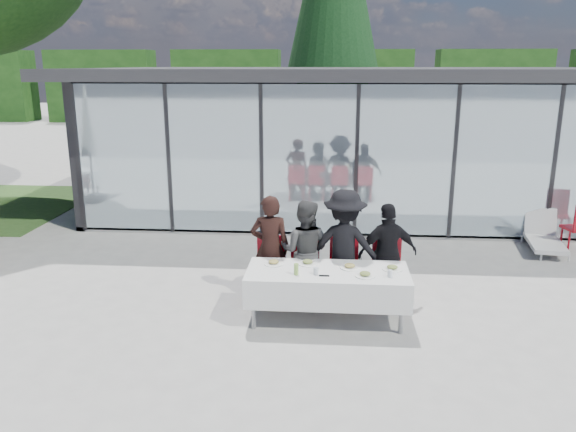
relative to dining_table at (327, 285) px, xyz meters
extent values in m
plane|color=#A4A29B|center=(-0.50, -0.03, -0.54)|extent=(90.00, 90.00, 0.00)
cube|color=gray|center=(1.50, 7.97, -0.49)|extent=(14.00, 8.00, 0.10)
cube|color=black|center=(1.50, 11.87, 1.06)|extent=(14.00, 0.20, 3.20)
cube|color=black|center=(-5.40, 7.97, 1.06)|extent=(0.20, 8.00, 3.20)
cube|color=silver|center=(1.50, 4.00, 1.06)|extent=(13.60, 0.06, 3.10)
cube|color=#2D2D30|center=(1.50, 7.57, 2.78)|extent=(14.80, 8.80, 0.24)
cube|color=#262628|center=(-5.30, 4.00, 1.06)|extent=(0.08, 0.10, 3.10)
cube|color=#262628|center=(-3.35, 4.00, 1.06)|extent=(0.08, 0.10, 3.10)
cube|color=#262628|center=(-1.41, 4.00, 1.06)|extent=(0.08, 0.10, 3.10)
cube|color=#262628|center=(0.53, 4.00, 1.06)|extent=(0.08, 0.10, 3.10)
cube|color=#262628|center=(2.47, 4.00, 1.06)|extent=(0.08, 0.10, 3.10)
cube|color=#262628|center=(4.42, 4.00, 1.06)|extent=(0.08, 0.10, 3.10)
cube|color=#AC0B17|center=(-1.00, 6.47, -0.09)|extent=(0.45, 0.45, 0.90)
cube|color=#AC0B17|center=(0.50, 6.97, -0.09)|extent=(0.45, 0.45, 0.90)
cube|color=#AC0B17|center=(3.00, 6.47, -0.09)|extent=(0.45, 0.45, 0.90)
cube|color=#AC0B17|center=(5.00, 7.17, -0.09)|extent=(0.45, 0.45, 0.90)
cube|color=#163811|center=(-14.50, 27.97, 1.66)|extent=(6.50, 2.00, 4.40)
cube|color=#163811|center=(-6.50, 27.97, 1.66)|extent=(6.50, 2.00, 4.40)
cube|color=#163811|center=(1.50, 27.97, 1.66)|extent=(6.50, 2.00, 4.40)
cube|color=#163811|center=(9.50, 27.97, 1.66)|extent=(6.50, 2.00, 4.40)
cube|color=silver|center=(0.00, 0.00, 0.00)|extent=(2.26, 0.96, 0.42)
cylinder|color=gray|center=(-1.00, -0.35, -0.18)|extent=(0.06, 0.06, 0.71)
cylinder|color=gray|center=(1.00, -0.35, -0.18)|extent=(0.06, 0.06, 0.71)
cylinder|color=gray|center=(-1.00, 0.35, -0.18)|extent=(0.06, 0.06, 0.71)
cylinder|color=gray|center=(1.00, 0.35, -0.18)|extent=(0.06, 0.06, 0.71)
imported|color=black|center=(-0.88, 0.70, 0.29)|extent=(0.62, 0.62, 1.65)
cube|color=#AC0B17|center=(-0.88, 0.66, -0.09)|extent=(0.44, 0.44, 0.05)
cube|color=#AC0B17|center=(-0.88, 0.86, 0.16)|extent=(0.44, 0.04, 0.55)
cylinder|color=#AC0B17|center=(-1.06, 0.48, -0.32)|extent=(0.04, 0.04, 0.43)
cylinder|color=#AC0B17|center=(-0.70, 0.48, -0.32)|extent=(0.04, 0.04, 0.43)
cylinder|color=#AC0B17|center=(-1.06, 0.84, -0.32)|extent=(0.04, 0.04, 0.43)
cylinder|color=#AC0B17|center=(-0.70, 0.84, -0.32)|extent=(0.04, 0.04, 0.43)
imported|color=#444444|center=(-0.36, 0.70, 0.25)|extent=(0.89, 0.89, 1.58)
cube|color=#AC0B17|center=(-0.36, 0.66, -0.09)|extent=(0.44, 0.44, 0.05)
cube|color=#AC0B17|center=(-0.36, 0.86, 0.16)|extent=(0.44, 0.04, 0.55)
cylinder|color=#AC0B17|center=(-0.54, 0.48, -0.32)|extent=(0.04, 0.04, 0.43)
cylinder|color=#AC0B17|center=(-0.18, 0.48, -0.32)|extent=(0.04, 0.04, 0.43)
cylinder|color=#AC0B17|center=(-0.54, 0.84, -0.32)|extent=(0.04, 0.04, 0.43)
cylinder|color=#AC0B17|center=(-0.18, 0.84, -0.32)|extent=(0.04, 0.04, 0.43)
imported|color=black|center=(0.24, 0.70, 0.34)|extent=(1.30, 1.30, 1.75)
cube|color=#AC0B17|center=(0.24, 0.66, -0.09)|extent=(0.44, 0.44, 0.05)
cube|color=#AC0B17|center=(0.24, 0.86, 0.16)|extent=(0.44, 0.04, 0.55)
cylinder|color=#AC0B17|center=(0.06, 0.48, -0.32)|extent=(0.04, 0.04, 0.43)
cylinder|color=#AC0B17|center=(0.42, 0.48, -0.32)|extent=(0.04, 0.04, 0.43)
cylinder|color=#AC0B17|center=(0.06, 0.84, -0.32)|extent=(0.04, 0.04, 0.43)
cylinder|color=#AC0B17|center=(0.42, 0.84, -0.32)|extent=(0.04, 0.04, 0.43)
imported|color=black|center=(0.89, 0.70, 0.24)|extent=(1.10, 1.10, 1.55)
cube|color=#AC0B17|center=(0.89, 0.66, -0.09)|extent=(0.44, 0.44, 0.05)
cube|color=#AC0B17|center=(0.89, 0.86, 0.16)|extent=(0.44, 0.04, 0.55)
cylinder|color=#AC0B17|center=(0.71, 0.48, -0.32)|extent=(0.04, 0.04, 0.43)
cylinder|color=#AC0B17|center=(1.07, 0.48, -0.32)|extent=(0.04, 0.04, 0.43)
cylinder|color=#AC0B17|center=(0.71, 0.84, -0.32)|extent=(0.04, 0.04, 0.43)
cylinder|color=#AC0B17|center=(1.07, 0.84, -0.32)|extent=(0.04, 0.04, 0.43)
cylinder|color=white|center=(-0.78, 0.19, 0.22)|extent=(0.28, 0.28, 0.01)
ellipsoid|color=tan|center=(-0.78, 0.19, 0.25)|extent=(0.15, 0.15, 0.05)
cylinder|color=white|center=(-0.29, 0.23, 0.22)|extent=(0.28, 0.28, 0.01)
ellipsoid|color=#406827|center=(-0.29, 0.23, 0.25)|extent=(0.15, 0.15, 0.05)
cylinder|color=white|center=(0.31, 0.11, 0.22)|extent=(0.28, 0.28, 0.01)
ellipsoid|color=tan|center=(0.31, 0.11, 0.25)|extent=(0.15, 0.15, 0.05)
cylinder|color=white|center=(0.90, 0.10, 0.22)|extent=(0.28, 0.28, 0.01)
ellipsoid|color=#406827|center=(0.90, 0.10, 0.25)|extent=(0.15, 0.15, 0.05)
cylinder|color=white|center=(0.51, -0.19, 0.22)|extent=(0.28, 0.28, 0.01)
ellipsoid|color=#406827|center=(0.51, -0.19, 0.25)|extent=(0.15, 0.15, 0.05)
cylinder|color=#8DBC4E|center=(-0.43, -0.20, 0.29)|extent=(0.06, 0.06, 0.16)
cylinder|color=silver|center=(-0.16, -0.17, 0.26)|extent=(0.07, 0.07, 0.10)
cylinder|color=silver|center=(0.84, -0.19, 0.26)|extent=(0.07, 0.07, 0.10)
cube|color=black|center=(-0.04, -0.22, 0.22)|extent=(0.14, 0.03, 0.01)
cube|color=#AC0B17|center=(4.79, 3.49, -0.09)|extent=(0.53, 0.53, 0.05)
cylinder|color=#AC0B17|center=(4.61, 3.31, -0.32)|extent=(0.04, 0.04, 0.43)
cylinder|color=#AC0B17|center=(4.61, 3.67, -0.32)|extent=(0.04, 0.04, 0.43)
cube|color=silver|center=(4.19, 3.37, -0.36)|extent=(0.77, 1.37, 0.08)
cube|color=silver|center=(4.27, 3.91, -0.09)|extent=(0.63, 0.34, 0.54)
cylinder|color=silver|center=(3.94, 2.82, -0.47)|extent=(0.04, 0.04, 0.14)
cylinder|color=silver|center=(4.44, 2.82, -0.47)|extent=(0.04, 0.04, 0.14)
cylinder|color=silver|center=(3.94, 3.92, -0.47)|extent=(0.04, 0.04, 0.14)
cylinder|color=silver|center=(4.44, 3.92, -0.47)|extent=(0.04, 0.04, 0.14)
cylinder|color=#382316|center=(0.00, 12.97, 0.46)|extent=(0.44, 0.44, 2.00)
camera|label=1|loc=(0.02, -7.36, 2.98)|focal=35.00mm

